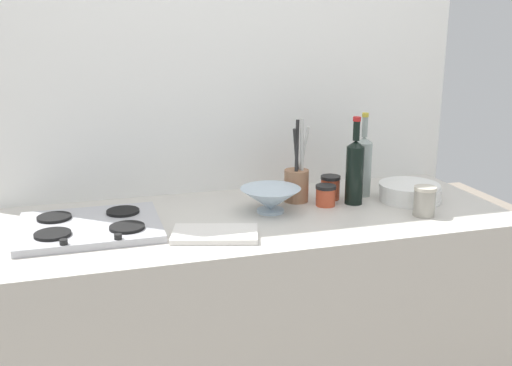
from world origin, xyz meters
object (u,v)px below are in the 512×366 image
stovetop_hob (90,227)px  condiment_jar_spare (326,195)px  plate_stack (410,192)px  mixing_bowl (271,199)px  wine_bottle_leftmost (363,165)px  cutting_board (215,234)px  utensil_crock (297,182)px  condiment_jar_rear (330,187)px  wine_bottle_mid_left (355,170)px  condiment_jar_front (424,201)px

stovetop_hob → condiment_jar_spare: 0.85m
plate_stack → mixing_bowl: (-0.55, 0.02, 0.02)m
wine_bottle_leftmost → cutting_board: 0.73m
utensil_crock → condiment_jar_spare: utensil_crock is taller
plate_stack → wine_bottle_leftmost: wine_bottle_leftmost is taller
condiment_jar_spare → condiment_jar_rear: bearing=55.6°
utensil_crock → wine_bottle_leftmost: bearing=-0.1°
wine_bottle_mid_left → cutting_board: 0.62m
utensil_crock → condiment_jar_front: 0.47m
wine_bottle_leftmost → cutting_board: bearing=-156.2°
mixing_bowl → condiment_jar_front: size_ratio=2.05×
wine_bottle_leftmost → condiment_jar_front: 0.32m
condiment_jar_front → cutting_board: (-0.75, 0.00, -0.04)m
wine_bottle_leftmost → condiment_jar_spare: wine_bottle_leftmost is taller
stovetop_hob → cutting_board: (0.38, -0.17, -0.00)m
condiment_jar_spare → wine_bottle_leftmost: bearing=23.7°
utensil_crock → cutting_board: 0.49m
stovetop_hob → cutting_board: size_ratio=1.67×
stovetop_hob → condiment_jar_rear: (0.90, 0.11, 0.03)m
utensil_crock → condiment_jar_front: utensil_crock is taller
wine_bottle_mid_left → cutting_board: bearing=-160.9°
stovetop_hob → wine_bottle_mid_left: (0.96, 0.03, 0.12)m
mixing_bowl → condiment_jar_spare: mixing_bowl is taller
utensil_crock → cutting_board: size_ratio=1.17×
stovetop_hob → wine_bottle_mid_left: wine_bottle_mid_left is taller
mixing_bowl → condiment_jar_rear: bearing=18.0°
plate_stack → utensil_crock: 0.44m
stovetop_hob → wine_bottle_leftmost: 1.05m
wine_bottle_leftmost → plate_stack: bearing=-38.7°
utensil_crock → condiment_jar_spare: bearing=-44.6°
stovetop_hob → condiment_jar_front: size_ratio=4.26×
utensil_crock → condiment_jar_rear: utensil_crock is taller
plate_stack → utensil_crock: (-0.42, 0.12, 0.04)m
utensil_crock → condiment_jar_rear: (0.13, -0.01, -0.03)m
condiment_jar_front → condiment_jar_rear: size_ratio=1.16×
utensil_crock → cutting_board: utensil_crock is taller
condiment_jar_front → cutting_board: condiment_jar_front is taller
stovetop_hob → utensil_crock: size_ratio=1.43×
mixing_bowl → stovetop_hob: bearing=-178.3°
plate_stack → cutting_board: bearing=-167.7°
wine_bottle_leftmost → wine_bottle_mid_left: (-0.08, -0.09, 0.01)m
plate_stack → wine_bottle_mid_left: 0.24m
utensil_crock → cutting_board: (-0.38, -0.29, -0.07)m
mixing_bowl → cutting_board: 0.31m
condiment_jar_front → plate_stack: bearing=74.9°
condiment_jar_front → mixing_bowl: bearing=159.0°
plate_stack → condiment_jar_spare: size_ratio=3.02×
wine_bottle_mid_left → condiment_jar_spare: (-0.11, 0.01, -0.09)m
condiment_jar_rear → condiment_jar_spare: 0.09m
condiment_jar_front → condiment_jar_spare: 0.35m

